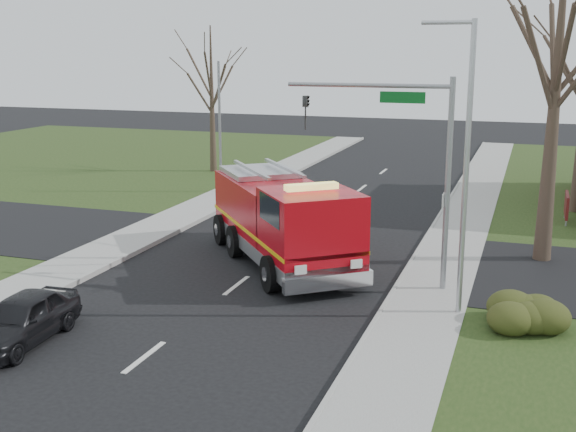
% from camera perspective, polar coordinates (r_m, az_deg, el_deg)
% --- Properties ---
extents(ground, '(120.00, 120.00, 0.00)m').
position_cam_1_polar(ground, '(23.91, -4.08, -5.51)').
color(ground, black).
rests_on(ground, ground).
extents(sidewalk_right, '(2.40, 80.00, 0.15)m').
position_cam_1_polar(sidewalk_right, '(22.33, 10.85, -6.89)').
color(sidewalk_right, gray).
rests_on(sidewalk_right, ground).
extents(sidewalk_left, '(2.40, 80.00, 0.15)m').
position_cam_1_polar(sidewalk_left, '(26.83, -16.40, -3.78)').
color(sidewalk_left, gray).
rests_on(sidewalk_left, ground).
extents(health_center_sign, '(0.12, 2.00, 1.40)m').
position_cam_1_polar(health_center_sign, '(34.05, 21.15, 0.78)').
color(health_center_sign, '#561414').
rests_on(health_center_sign, ground).
extents(hedge_corner, '(2.80, 2.00, 0.90)m').
position_cam_1_polar(hedge_corner, '(21.05, 18.13, -7.10)').
color(hedge_corner, '#2C3814').
rests_on(hedge_corner, lawn_right).
extents(bare_tree_near, '(6.00, 6.00, 12.00)m').
position_cam_1_polar(bare_tree_near, '(26.85, 20.58, 11.85)').
color(bare_tree_near, '#3C2C23').
rests_on(bare_tree_near, ground).
extents(bare_tree_left, '(4.50, 4.50, 9.00)m').
position_cam_1_polar(bare_tree_left, '(45.06, -6.07, 10.39)').
color(bare_tree_left, '#3C2C23').
rests_on(bare_tree_left, ground).
extents(traffic_signal_mast, '(5.29, 0.18, 6.80)m').
position_cam_1_polar(traffic_signal_mast, '(22.83, 9.43, 5.60)').
color(traffic_signal_mast, gray).
rests_on(traffic_signal_mast, ground).
extents(streetlight_pole, '(1.48, 0.16, 8.40)m').
position_cam_1_polar(streetlight_pole, '(20.65, 13.77, 4.19)').
color(streetlight_pole, '#B7BABF').
rests_on(streetlight_pole, ground).
extents(utility_pole_far, '(0.14, 0.14, 7.00)m').
position_cam_1_polar(utility_pole_far, '(38.44, -5.41, 6.87)').
color(utility_pole_far, gray).
rests_on(utility_pole_far, ground).
extents(fire_engine, '(7.55, 8.43, 3.42)m').
position_cam_1_polar(fire_engine, '(25.81, -0.35, -0.50)').
color(fire_engine, '#AD0812').
rests_on(fire_engine, ground).
extents(parked_car_maroon, '(1.77, 3.95, 1.32)m').
position_cam_1_polar(parked_car_maroon, '(20.45, -20.31, -7.64)').
color(parked_car_maroon, black).
rests_on(parked_car_maroon, ground).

